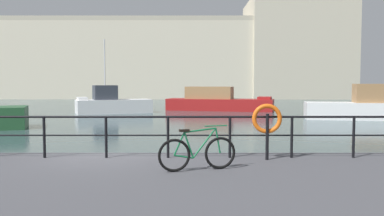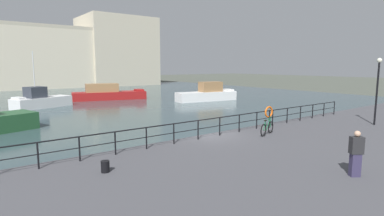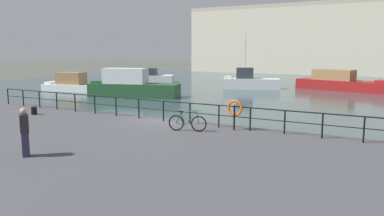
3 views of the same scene
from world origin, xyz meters
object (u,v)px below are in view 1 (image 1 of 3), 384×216
at_px(harbor_building, 213,58).
at_px(moored_cabin_cruiser, 113,104).
at_px(life_ring_stand, 268,121).
at_px(moored_blue_motorboat, 218,102).
at_px(moored_harbor_tender, 370,107).
at_px(parked_bicycle, 198,153).

xyz_separation_m(harbor_building, moored_cabin_cruiser, (-10.35, -34.82, -5.83)).
bearing_deg(life_ring_stand, moored_blue_motorboat, 88.92).
distance_m(moored_cabin_cruiser, life_ring_stand, 26.50).
bearing_deg(moored_harbor_tender, moored_cabin_cruiser, 171.70).
bearing_deg(moored_cabin_cruiser, life_ring_stand, 87.53).
distance_m(parked_bicycle, life_ring_stand, 2.27).
bearing_deg(moored_blue_motorboat, parked_bicycle, -79.67).
xyz_separation_m(moored_harbor_tender, parked_bicycle, (-12.50, -20.30, 0.22)).
height_order(parked_bicycle, life_ring_stand, life_ring_stand).
xyz_separation_m(harbor_building, moored_blue_motorboat, (-1.07, -31.41, -5.81)).
relative_size(moored_blue_motorboat, moored_cabin_cruiser, 1.53).
distance_m(moored_cabin_cruiser, moored_harbor_tender, 20.40).
height_order(moored_blue_motorboat, life_ring_stand, moored_blue_motorboat).
distance_m(moored_harbor_tender, parked_bicycle, 23.84).
bearing_deg(moored_harbor_tender, parked_bicycle, -112.78).
relative_size(moored_blue_motorboat, parked_bicycle, 5.95).
bearing_deg(moored_harbor_tender, life_ring_stand, -110.66).
bearing_deg(harbor_building, life_ring_stand, -91.54).
height_order(moored_cabin_cruiser, moored_harbor_tender, moored_cabin_cruiser).
bearing_deg(moored_blue_motorboat, moored_cabin_cruiser, -145.06).
xyz_separation_m(harbor_building, life_ring_stand, (-1.61, -59.83, -4.95)).
relative_size(moored_blue_motorboat, life_ring_stand, 7.31).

